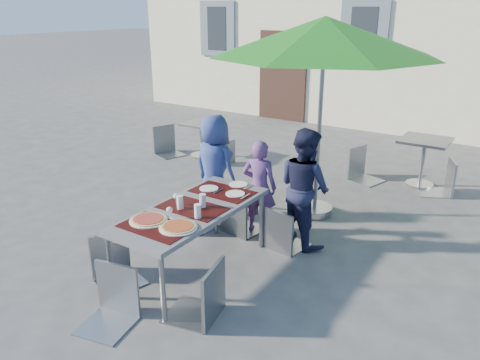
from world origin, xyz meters
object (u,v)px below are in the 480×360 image
Objects in this scene: chair_5 at (108,264)px; bg_chair_l_0 at (166,123)px; chair_3 at (111,230)px; pizza_near_right at (178,227)px; cafe_table_1 at (424,153)px; bg_chair_l_1 at (364,144)px; child_1 at (259,187)px; chair_4 at (202,258)px; child_2 at (304,187)px; dining_table at (192,213)px; pizza_near_left at (148,220)px; chair_2 at (284,204)px; cafe_table_0 at (201,135)px; bg_chair_r_0 at (224,138)px; chair_0 at (194,192)px; bg_chair_r_1 at (447,156)px; child_0 at (215,167)px; patio_umbrella at (325,38)px.

bg_chair_l_0 reaches higher than chair_5.
pizza_near_right is at bearing 10.46° from chair_3.
pizza_near_right is 0.47× the size of cafe_table_1.
bg_chair_l_1 is (0.33, 4.30, -0.15)m from pizza_near_right.
child_1 is 1.90m from chair_4.
child_2 is 1.46× the size of chair_3.
chair_4 is (0.60, -0.61, -0.07)m from dining_table.
bg_chair_l_0 is (-3.20, 3.15, -0.07)m from dining_table.
chair_3 is at bearing -166.00° from pizza_near_left.
chair_3 is at bearing -126.71° from chair_2.
child_2 is 3.87m from cafe_table_0.
dining_table is 3.79m from bg_chair_r_0.
chair_4 is 4.45m from bg_chair_l_1.
child_1 is at bearing 30.34° from chair_0.
cafe_table_1 is at bearing 70.66° from dining_table.
dining_table is at bearing 134.36° from chair_4.
cafe_table_0 is at bearing 125.27° from pizza_near_right.
bg_chair_r_1 reaches higher than dining_table.
child_0 is 2.18m from patio_umbrella.
dining_table is at bearing -109.34° from cafe_table_1.
patio_umbrella reaches higher than cafe_table_0.
chair_0 is 1.07× the size of bg_chair_r_0.
bg_chair_r_1 is (2.47, 2.59, -0.10)m from child_0.
chair_4 is at bearing -104.92° from bg_chair_r_1.
child_2 reaches higher than chair_0.
bg_chair_l_0 is (-2.61, 3.75, 0.05)m from chair_3.
pizza_near_left is 0.36m from pizza_near_right.
bg_chair_r_1 is (0.37, -0.17, 0.06)m from cafe_table_1.
chair_0 is (-0.82, 1.26, -0.24)m from pizza_near_right.
child_2 is at bearing -25.82° from bg_chair_l_0.
chair_0 is at bearing 44.33° from child_2.
cafe_table_1 is (2.10, 2.77, -0.16)m from child_0.
bg_chair_l_1 reaches higher than chair_3.
bg_chair_r_0 is at bearing 119.37° from pizza_near_right.
child_0 is 2.32m from bg_chair_r_0.
pizza_near_left is 1.65m from chair_2.
chair_3 is 4.57m from bg_chair_l_0.
chair_2 is at bearing -30.00° from bg_chair_l_0.
child_1 is at bearing -178.50° from child_0.
patio_umbrella reaches higher than child_2.
chair_0 is at bearing -122.14° from cafe_table_1.
cafe_table_1 is at bearing 57.86° from chair_0.
dining_table is 1.23m from child_1.
cafe_table_1 is (4.63, 0.93, -0.08)m from bg_chair_l_0.
chair_3 reaches higher than bg_chair_r_0.
chair_3 is at bearing 135.36° from chair_5.
child_2 reaches higher than chair_3.
bg_chair_l_1 is (1.12, 4.44, 0.04)m from chair_3.
dining_table is 1.78× the size of bg_chair_r_1.
child_1 is 1.23× the size of chair_2.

